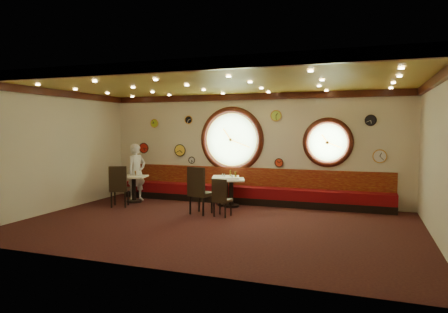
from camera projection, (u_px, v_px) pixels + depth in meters
floor at (215, 225)px, 9.07m from camera, size 9.00×6.00×0.00m
ceiling at (215, 83)px, 8.85m from camera, size 9.00×6.00×0.02m
wall_back at (251, 148)px, 11.78m from camera, size 9.00×0.02×3.20m
wall_front at (145, 166)px, 6.14m from camera, size 9.00×0.02×3.20m
wall_left at (55, 151)px, 10.47m from camera, size 0.02×6.00×3.20m
wall_right at (439, 160)px, 7.45m from camera, size 0.02×6.00×3.20m
molding_back at (251, 97)px, 11.63m from camera, size 9.00×0.10×0.18m
molding_front at (145, 68)px, 6.08m from camera, size 9.00×0.10×0.18m
molding_left at (55, 93)px, 10.35m from camera, size 0.10×6.00×0.18m
molding_right at (439, 78)px, 7.36m from camera, size 0.10×6.00×0.18m
banquette_base at (248, 200)px, 11.62m from camera, size 8.00×0.55×0.20m
banquette_seat at (248, 192)px, 11.60m from camera, size 8.00×0.55×0.30m
banquette_back at (250, 177)px, 11.78m from camera, size 8.00×0.10×0.55m
porthole_left_glass at (232, 140)px, 11.96m from camera, size 1.66×0.02×1.66m
porthole_left_frame at (232, 140)px, 11.94m from camera, size 1.98×0.18×1.98m
porthole_left_ring at (231, 140)px, 11.91m from camera, size 1.61×0.03×1.61m
porthole_right_glass at (328, 142)px, 11.02m from camera, size 1.10×0.02×1.10m
porthole_right_frame at (328, 142)px, 11.01m from camera, size 1.38×0.18×1.38m
porthole_right_ring at (328, 142)px, 10.98m from camera, size 1.09×0.03×1.09m
wall_clock_0 at (380, 156)px, 10.56m from camera, size 0.34×0.03×0.34m
wall_clock_1 at (276, 116)px, 11.42m from camera, size 0.30×0.03×0.30m
wall_clock_2 at (279, 163)px, 11.48m from camera, size 0.24×0.03×0.24m
wall_clock_3 at (371, 120)px, 10.58m from camera, size 0.28×0.03×0.28m
wall_clock_4 at (144, 148)px, 12.95m from camera, size 0.32×0.03×0.32m
wall_clock_5 at (192, 160)px, 12.41m from camera, size 0.20×0.03×0.20m
wall_clock_6 at (189, 120)px, 12.35m from camera, size 0.24×0.03×0.24m
wall_clock_7 at (180, 150)px, 12.52m from camera, size 0.36×0.03×0.36m
wall_clock_8 at (155, 123)px, 12.76m from camera, size 0.26×0.03×0.26m
table_a at (134, 186)px, 11.82m from camera, size 0.87×0.87×0.79m
table_b at (226, 187)px, 11.31m from camera, size 0.94×0.94×0.83m
table_c at (231, 189)px, 11.12m from camera, size 0.91×0.91×0.79m
chair_a at (119, 184)px, 11.05m from camera, size 0.62×0.62×0.71m
chair_b at (199, 187)px, 10.09m from camera, size 0.60×0.60×0.75m
chair_c at (221, 195)px, 9.83m from camera, size 0.45×0.45×0.59m
condiment_a_salt at (131, 174)px, 11.83m from camera, size 0.03×0.03×0.09m
condiment_b_salt at (223, 175)px, 11.34m from camera, size 0.03×0.03×0.09m
condiment_c_salt at (232, 176)px, 11.19m from camera, size 0.04×0.04×0.10m
condiment_a_pepper at (135, 174)px, 11.79m from camera, size 0.04×0.04×0.10m
condiment_b_pepper at (224, 175)px, 11.27m from camera, size 0.03×0.03×0.09m
condiment_c_pepper at (232, 177)px, 11.09m from camera, size 0.03×0.03×0.09m
condiment_a_bottle at (135, 173)px, 11.80m from camera, size 0.04×0.04×0.14m
condiment_b_bottle at (230, 173)px, 11.38m from camera, size 0.05×0.05×0.17m
condiment_c_bottle at (236, 175)px, 11.17m from camera, size 0.06×0.06×0.18m
waiter at (137, 172)px, 12.03m from camera, size 0.61×0.74×1.72m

